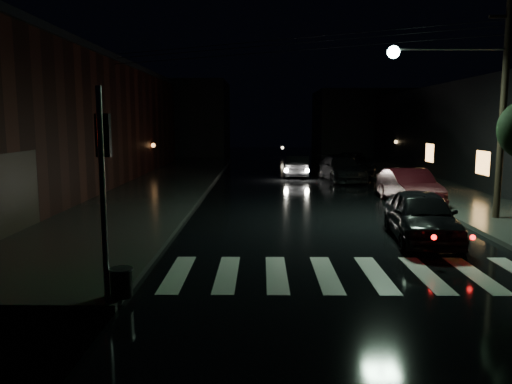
{
  "coord_description": "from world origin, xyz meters",
  "views": [
    {
      "loc": [
        0.82,
        -11.19,
        3.67
      ],
      "look_at": [
        0.67,
        3.42,
        1.6
      ],
      "focal_mm": 35.0,
      "sensor_mm": 36.0,
      "label": 1
    }
  ],
  "objects_px": {
    "parked_car_c": "(341,168)",
    "parked_car_d": "(352,164)",
    "parked_car_b": "(409,187)",
    "oncoming_car": "(298,166)",
    "parked_car_a": "(422,216)"
  },
  "relations": [
    {
      "from": "parked_car_c",
      "to": "parked_car_d",
      "type": "relative_size",
      "value": 0.95
    },
    {
      "from": "parked_car_c",
      "to": "parked_car_d",
      "type": "bearing_deg",
      "value": 60.89
    },
    {
      "from": "parked_car_b",
      "to": "parked_car_a",
      "type": "bearing_deg",
      "value": -105.36
    },
    {
      "from": "parked_car_b",
      "to": "oncoming_car",
      "type": "relative_size",
      "value": 1.12
    },
    {
      "from": "parked_car_d",
      "to": "oncoming_car",
      "type": "xyz_separation_m",
      "value": [
        -3.79,
        -0.9,
        -0.06
      ]
    },
    {
      "from": "parked_car_d",
      "to": "parked_car_b",
      "type": "bearing_deg",
      "value": -86.25
    },
    {
      "from": "parked_car_b",
      "to": "oncoming_car",
      "type": "bearing_deg",
      "value": 107.87
    },
    {
      "from": "parked_car_a",
      "to": "parked_car_c",
      "type": "bearing_deg",
      "value": 95.38
    },
    {
      "from": "parked_car_b",
      "to": "oncoming_car",
      "type": "xyz_separation_m",
      "value": [
        -4.1,
        11.27,
        -0.08
      ]
    },
    {
      "from": "parked_car_a",
      "to": "parked_car_b",
      "type": "relative_size",
      "value": 0.95
    },
    {
      "from": "parked_car_d",
      "to": "oncoming_car",
      "type": "bearing_deg",
      "value": -164.29
    },
    {
      "from": "oncoming_car",
      "to": "parked_car_a",
      "type": "bearing_deg",
      "value": 104.1
    },
    {
      "from": "parked_car_b",
      "to": "parked_car_c",
      "type": "height_order",
      "value": "parked_car_b"
    },
    {
      "from": "parked_car_c",
      "to": "parked_car_d",
      "type": "distance_m",
      "value": 3.48
    },
    {
      "from": "oncoming_car",
      "to": "parked_car_b",
      "type": "bearing_deg",
      "value": 116.2
    }
  ]
}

